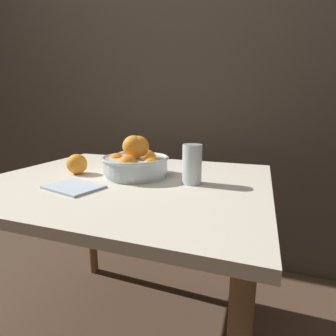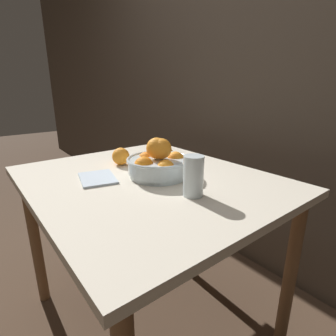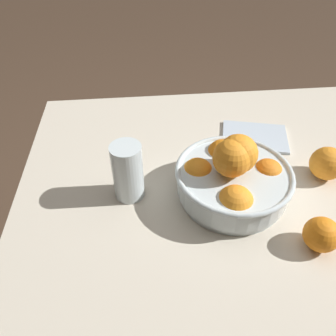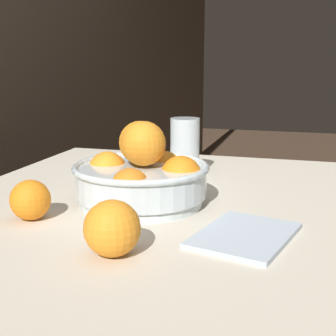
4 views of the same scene
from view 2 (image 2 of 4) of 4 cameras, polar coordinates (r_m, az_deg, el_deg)
name	(u,v)px [view 2 (image 2 of 4)]	position (r m, az deg, el deg)	size (l,w,h in m)	color
ground_plane	(151,317)	(1.47, -3.69, -29.68)	(12.00, 12.00, 0.00)	#4C3828
back_wall	(271,41)	(1.59, 21.52, 24.37)	(8.00, 0.05, 2.60)	#4C4238
dining_table	(148,197)	(1.10, -4.33, -6.40)	(1.03, 0.87, 0.73)	beige
fruit_bowl	(159,163)	(1.05, -2.07, 1.04)	(0.26, 0.26, 0.16)	silver
juice_glass	(193,178)	(0.87, 5.53, -2.09)	(0.07, 0.07, 0.14)	#F4A314
orange_loose_near_bowl	(121,156)	(1.23, -10.26, 2.51)	(0.08, 0.08, 0.08)	orange
orange_loose_front	(167,155)	(1.25, -0.16, 2.78)	(0.07, 0.07, 0.07)	orange
napkin	(98,178)	(1.07, -15.09, -2.13)	(0.18, 0.13, 0.01)	silver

